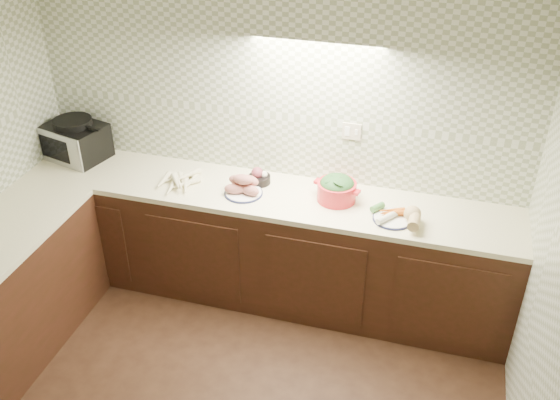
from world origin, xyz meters
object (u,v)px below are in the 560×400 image
(toaster_oven, at_px, (75,140))
(onion_bowl, at_px, (259,177))
(dutch_oven, at_px, (337,188))
(sweet_potato_plate, at_px, (243,186))
(parsnip_pile, at_px, (177,178))
(veg_plate, at_px, (401,215))

(toaster_oven, height_order, onion_bowl, toaster_oven)
(onion_bowl, xyz_separation_m, dutch_oven, (0.59, -0.08, 0.05))
(toaster_oven, distance_m, dutch_oven, 2.07)
(onion_bowl, bearing_deg, dutch_oven, -7.28)
(onion_bowl, bearing_deg, sweet_potato_plate, -109.84)
(parsnip_pile, relative_size, veg_plate, 1.07)
(parsnip_pile, bearing_deg, veg_plate, -2.19)
(sweet_potato_plate, bearing_deg, toaster_oven, 173.46)
(toaster_oven, relative_size, dutch_oven, 1.53)
(onion_bowl, bearing_deg, parsnip_pile, -165.24)
(sweet_potato_plate, distance_m, onion_bowl, 0.18)
(onion_bowl, distance_m, dutch_oven, 0.59)
(sweet_potato_plate, bearing_deg, veg_plate, -2.24)
(parsnip_pile, height_order, sweet_potato_plate, sweet_potato_plate)
(parsnip_pile, bearing_deg, toaster_oven, 170.92)
(toaster_oven, xyz_separation_m, onion_bowl, (1.48, 0.01, -0.10))
(sweet_potato_plate, bearing_deg, parsnip_pile, 177.93)
(toaster_oven, relative_size, veg_plate, 1.43)
(parsnip_pile, bearing_deg, sweet_potato_plate, -2.07)
(toaster_oven, distance_m, parsnip_pile, 0.92)
(sweet_potato_plate, relative_size, dutch_oven, 0.80)
(dutch_oven, distance_m, veg_plate, 0.49)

